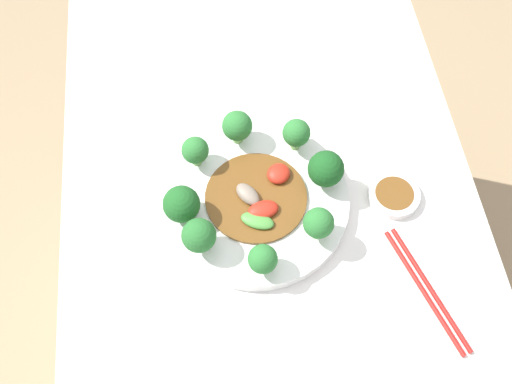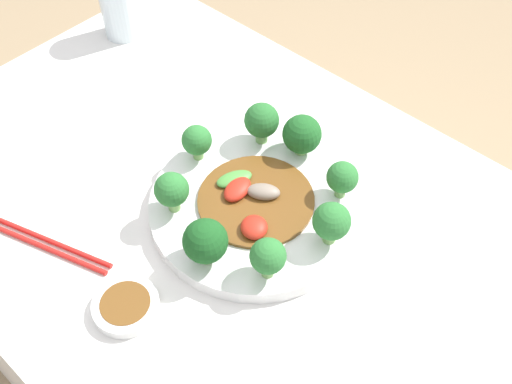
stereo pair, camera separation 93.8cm
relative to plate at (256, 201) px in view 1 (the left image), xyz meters
name	(u,v)px [view 1 (the left image)]	position (x,y,z in m)	size (l,w,h in m)	color
ground_plane	(266,333)	(-0.02, -0.03, -0.72)	(8.00, 8.00, 0.00)	#9E8460
table	(269,287)	(-0.02, -0.03, -0.37)	(1.08, 0.68, 0.71)	silver
plate	(256,201)	(0.00, 0.00, 0.00)	(0.30, 0.30, 0.02)	white
broccoli_northeast	(195,151)	(0.08, 0.09, 0.05)	(0.04, 0.04, 0.06)	#70A356
broccoli_southeast	(296,133)	(0.09, -0.08, 0.05)	(0.05, 0.05, 0.06)	#7AAD5B
broccoli_northwest	(199,236)	(-0.07, 0.09, 0.05)	(0.05, 0.05, 0.07)	#70A356
broccoli_west	(263,259)	(-0.12, 0.01, 0.05)	(0.04, 0.04, 0.06)	#7AAD5B
broccoli_north	(181,202)	(-0.01, 0.12, 0.05)	(0.06, 0.06, 0.06)	#89B76B
broccoli_southwest	(318,223)	(-0.08, -0.08, 0.05)	(0.05, 0.05, 0.06)	#7AAD5B
broccoli_east	(237,126)	(0.12, 0.02, 0.05)	(0.05, 0.05, 0.07)	#7AAD5B
broccoli_south	(326,169)	(0.02, -0.11, 0.05)	(0.06, 0.06, 0.07)	#89B76B
stirfry_center	(259,197)	(0.00, 0.00, 0.02)	(0.16, 0.16, 0.02)	brown
chopsticks	(427,290)	(-0.18, -0.24, -0.01)	(0.21, 0.08, 0.01)	red
sauce_dish	(393,193)	(-0.01, -0.22, 0.00)	(0.08, 0.08, 0.02)	white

